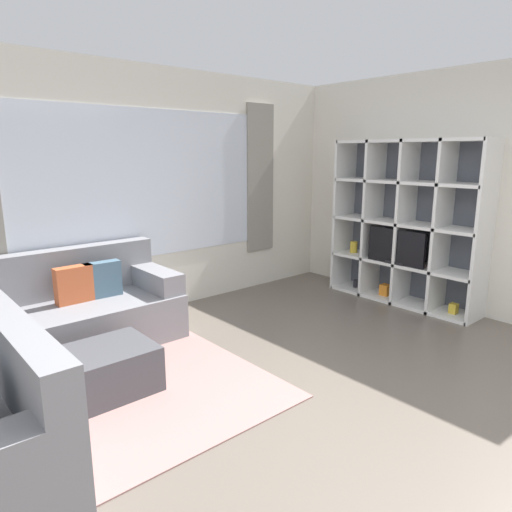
# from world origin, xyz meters

# --- Properties ---
(ground_plane) EXTENTS (16.00, 16.00, 0.00)m
(ground_plane) POSITION_xyz_m (0.00, 0.00, 0.00)
(ground_plane) COLOR #665B51
(wall_back) EXTENTS (6.58, 0.11, 2.70)m
(wall_back) POSITION_xyz_m (0.00, 3.25, 1.36)
(wall_back) COLOR silver
(wall_back) RESTS_ON ground_plane
(wall_right) EXTENTS (0.07, 4.41, 2.70)m
(wall_right) POSITION_xyz_m (2.72, 1.61, 1.35)
(wall_right) COLOR silver
(wall_right) RESTS_ON ground_plane
(area_rug) EXTENTS (2.88, 2.17, 0.01)m
(area_rug) POSITION_xyz_m (-1.47, 1.79, 0.01)
(area_rug) COLOR gray
(area_rug) RESTS_ON ground_plane
(shelving_unit) EXTENTS (0.43, 1.86, 1.94)m
(shelving_unit) POSITION_xyz_m (2.50, 1.53, 0.95)
(shelving_unit) COLOR #515660
(shelving_unit) RESTS_ON ground_plane
(couch_main) EXTENTS (2.09, 0.88, 0.90)m
(couch_main) POSITION_xyz_m (-1.14, 2.77, 0.32)
(couch_main) COLOR gray
(couch_main) RESTS_ON ground_plane
(ottoman) EXTENTS (0.83, 0.56, 0.36)m
(ottoman) POSITION_xyz_m (-1.22, 1.79, 0.18)
(ottoman) COLOR #47474C
(ottoman) RESTS_ON ground_plane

